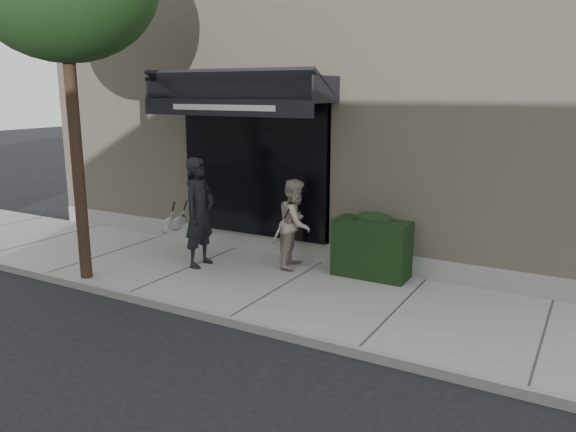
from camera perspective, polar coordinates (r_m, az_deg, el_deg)
The scene contains 7 objects.
ground at distance 9.48m, azimuth -0.58°, elevation -7.77°, with size 80.00×80.00×0.00m, color black.
sidewalk at distance 9.45m, azimuth -0.58°, elevation -7.43°, with size 20.00×3.00×0.12m, color #A4A49F.
curb at distance 8.24m, azimuth -6.08°, elevation -10.54°, with size 20.00×0.10×0.14m, color gray.
building_facade at distance 13.41m, azimuth 10.22°, elevation 10.03°, with size 14.30×8.04×5.64m.
hedge at distance 9.90m, azimuth 8.60°, elevation -3.00°, with size 1.30×0.70×1.14m.
pedestrian_front at distance 10.37m, azimuth -8.99°, elevation 0.35°, with size 0.81×0.90×2.01m.
pedestrian_back at distance 10.22m, azimuth 0.75°, elevation -0.75°, with size 0.78×0.99×1.63m.
Camera 1 is at (4.46, -7.68, 3.31)m, focal length 35.00 mm.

